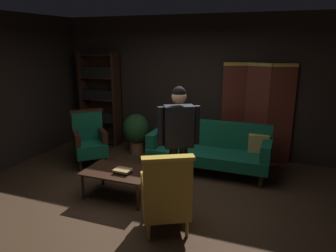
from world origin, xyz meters
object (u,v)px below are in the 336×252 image
(folding_screen, at_px, (257,112))
(armchair_wing_left, at_px, (89,140))
(book_tan_leather, at_px, (123,170))
(velvet_couch, at_px, (210,147))
(potted_plant, at_px, (136,131))
(coffee_table, at_px, (118,174))
(armchair_gilt_accent, at_px, (166,195))
(standing_figure, at_px, (179,135))
(book_black_cloth, at_px, (123,172))
(bookshelf, at_px, (101,96))

(folding_screen, relative_size, armchair_wing_left, 1.83)
(book_tan_leather, bearing_deg, armchair_wing_left, 141.38)
(velvet_couch, bearing_deg, folding_screen, 48.98)
(armchair_wing_left, bearing_deg, potted_plant, 59.07)
(coffee_table, height_order, armchair_gilt_accent, armchair_gilt_accent)
(armchair_gilt_accent, height_order, book_tan_leather, armchair_gilt_accent)
(velvet_couch, xyz_separation_m, potted_plant, (-1.65, 0.37, 0.04))
(velvet_couch, bearing_deg, armchair_gilt_accent, -91.14)
(armchair_gilt_accent, bearing_deg, book_tan_leather, 148.80)
(velvet_couch, height_order, book_tan_leather, velvet_couch)
(armchair_wing_left, bearing_deg, folding_screen, 24.62)
(velvet_couch, relative_size, armchair_gilt_accent, 2.04)
(armchair_gilt_accent, bearing_deg, standing_figure, 97.63)
(coffee_table, bearing_deg, folding_screen, 52.73)
(book_black_cloth, bearing_deg, folding_screen, 55.00)
(bookshelf, xyz_separation_m, book_tan_leather, (1.77, -2.26, -0.63))
(velvet_couch, height_order, potted_plant, velvet_couch)
(bookshelf, height_order, standing_figure, bookshelf)
(velvet_couch, relative_size, potted_plant, 2.51)
(armchair_wing_left, bearing_deg, book_black_cloth, -38.62)
(coffee_table, bearing_deg, potted_plant, 108.47)
(armchair_wing_left, height_order, potted_plant, armchair_wing_left)
(coffee_table, xyz_separation_m, standing_figure, (0.89, 0.16, 0.65))
(folding_screen, distance_m, book_tan_leather, 2.88)
(folding_screen, xyz_separation_m, standing_figure, (-0.84, -2.11, 0.04))
(armchair_wing_left, xyz_separation_m, potted_plant, (0.53, 0.89, -0.00))
(armchair_gilt_accent, relative_size, potted_plant, 1.23)
(bookshelf, bearing_deg, armchair_wing_left, -67.62)
(coffee_table, bearing_deg, armchair_gilt_accent, -30.50)
(armchair_gilt_accent, bearing_deg, bookshelf, 133.55)
(standing_figure, xyz_separation_m, book_tan_leather, (-0.79, -0.21, -0.56))
(bookshelf, relative_size, armchair_wing_left, 1.97)
(folding_screen, relative_size, velvet_couch, 0.90)
(potted_plant, height_order, book_black_cloth, potted_plant)
(coffee_table, distance_m, book_tan_leather, 0.14)
(armchair_wing_left, height_order, book_tan_leather, armchair_wing_left)
(book_tan_leather, bearing_deg, velvet_couch, 58.59)
(coffee_table, bearing_deg, armchair_wing_left, 140.28)
(folding_screen, bearing_deg, armchair_gilt_accent, -104.50)
(folding_screen, relative_size, bookshelf, 0.93)
(velvet_couch, distance_m, book_black_cloth, 1.78)
(book_tan_leather, bearing_deg, book_black_cloth, 0.00)
(velvet_couch, height_order, armchair_wing_left, armchair_wing_left)
(book_black_cloth, bearing_deg, potted_plant, 110.86)
(folding_screen, distance_m, book_black_cloth, 2.89)
(book_tan_leather, bearing_deg, coffee_table, 155.86)
(bookshelf, bearing_deg, book_black_cloth, -51.90)
(bookshelf, bearing_deg, folding_screen, 1.03)
(bookshelf, relative_size, potted_plant, 2.43)
(coffee_table, relative_size, armchair_wing_left, 0.96)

